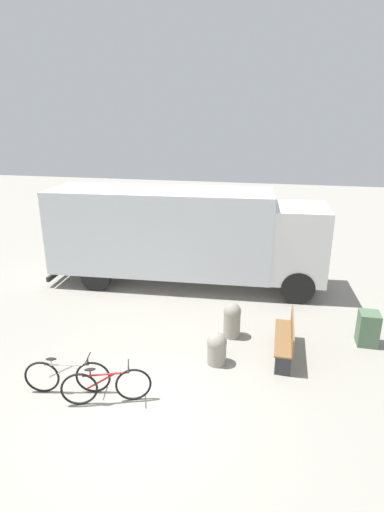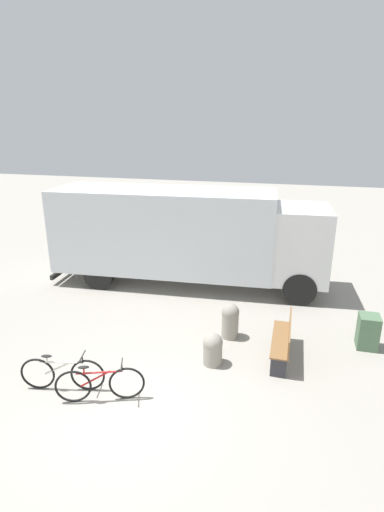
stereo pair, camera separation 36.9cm
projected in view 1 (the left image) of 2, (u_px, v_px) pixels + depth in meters
The scene contains 8 objects.
ground_plane at pixel (133, 413), 7.52m from camera, with size 60.00×60.00×0.00m, color gray.
delivery_truck at pixel (182, 233), 12.97m from camera, with size 8.98×2.77×3.16m.
park_bench at pixel (287, 336), 9.23m from camera, with size 0.40×1.74×0.90m.
bicycle_near at pixel (67, 376), 7.99m from camera, with size 1.70×0.52×0.80m.
bicycle_middle at pixel (106, 386), 7.70m from camera, with size 1.64×0.69×0.80m.
bollard_near_bench at pixel (217, 348), 8.95m from camera, with size 0.45×0.45×0.77m.
bollard_far_bench at pixel (232, 319), 10.06m from camera, with size 0.44×0.44×0.92m.
utility_box at pixel (368, 329), 9.73m from camera, with size 0.47×0.50×0.84m.
Camera 1 is at (2.43, -5.77, 5.23)m, focal length 28.00 mm.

